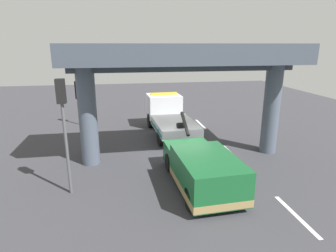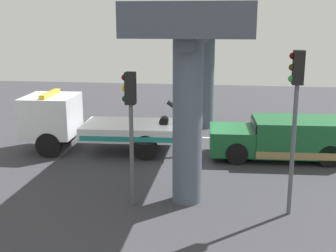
# 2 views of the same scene
# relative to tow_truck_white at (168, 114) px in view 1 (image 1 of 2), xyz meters

# --- Properties ---
(ground_plane) EXTENTS (60.00, 40.00, 0.10)m
(ground_plane) POSITION_rel_tow_truck_white_xyz_m (-4.67, -0.04, -1.25)
(ground_plane) COLOR #38383D
(lane_stripe_west) EXTENTS (2.60, 0.16, 0.01)m
(lane_stripe_west) POSITION_rel_tow_truck_white_xyz_m (-10.67, -2.72, -1.20)
(lane_stripe_west) COLOR silver
(lane_stripe_west) RESTS_ON ground
(lane_stripe_mid) EXTENTS (2.60, 0.16, 0.01)m
(lane_stripe_mid) POSITION_rel_tow_truck_white_xyz_m (-4.67, -2.72, -1.20)
(lane_stripe_mid) COLOR silver
(lane_stripe_mid) RESTS_ON ground
(lane_stripe_east) EXTENTS (2.60, 0.16, 0.01)m
(lane_stripe_east) POSITION_rel_tow_truck_white_xyz_m (1.33, -2.72, -1.20)
(lane_stripe_east) COLOR silver
(lane_stripe_east) RESTS_ON ground
(tow_truck_white) EXTENTS (7.31, 2.69, 2.46)m
(tow_truck_white) POSITION_rel_tow_truck_white_xyz_m (0.00, 0.00, 0.00)
(tow_truck_white) COLOR white
(tow_truck_white) RESTS_ON ground
(towed_van_green) EXTENTS (5.30, 2.45, 1.58)m
(towed_van_green) POSITION_rel_tow_truck_white_xyz_m (-8.08, -0.05, -0.42)
(towed_van_green) COLOR #195B2D
(towed_van_green) RESTS_ON ground
(overpass_structure) EXTENTS (3.60, 11.57, 5.81)m
(overpass_structure) POSITION_rel_tow_truck_white_xyz_m (-4.72, -0.04, 3.67)
(overpass_structure) COLOR #4C5666
(overpass_structure) RESTS_ON ground
(traffic_light_near) EXTENTS (0.39, 0.32, 4.58)m
(traffic_light_near) POSITION_rel_tow_truck_white_xyz_m (-7.65, 5.29, 2.13)
(traffic_light_near) COLOR #515456
(traffic_light_near) RESTS_ON ground
(traffic_light_far) EXTENTS (0.39, 0.32, 3.94)m
(traffic_light_far) POSITION_rel_tow_truck_white_xyz_m (-3.15, 5.29, 1.68)
(traffic_light_far) COLOR #515456
(traffic_light_far) RESTS_ON ground
(traffic_light_mid) EXTENTS (0.39, 0.32, 4.48)m
(traffic_light_mid) POSITION_rel_tow_truck_white_xyz_m (1.85, 5.29, 2.06)
(traffic_light_mid) COLOR #515456
(traffic_light_mid) RESTS_ON ground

